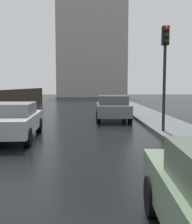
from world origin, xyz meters
TOP-DOWN VIEW (x-y plane):
  - car_silver_near_kerb at (-1.61, 8.21)m, footprint 1.91×4.18m
  - car_grey_mid_road at (2.61, 13.78)m, footprint 1.94×3.97m
  - traffic_light at (4.32, 9.10)m, footprint 0.26×0.39m
  - distant_tower at (1.46, 48.43)m, footprint 12.80×8.44m

SIDE VIEW (x-z plane):
  - car_silver_near_kerb at x=-1.61m, z-range 0.03..1.39m
  - car_grey_mid_road at x=2.61m, z-range 0.04..1.47m
  - traffic_light at x=4.32m, z-range 0.96..5.20m
  - distant_tower at x=1.46m, z-range 0.00..23.63m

